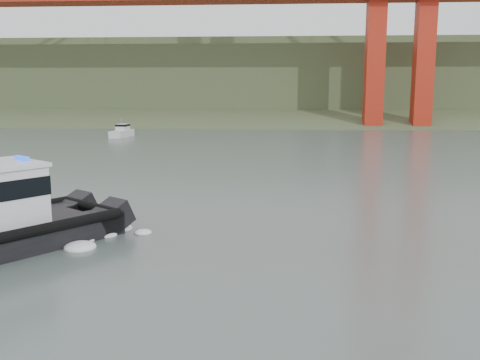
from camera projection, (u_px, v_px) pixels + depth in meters
The scene contains 3 objects.
ground at pixel (216, 289), 18.55m from camera, with size 400.00×400.00×0.00m, color #485551.
headlands at pixel (271, 87), 140.65m from camera, with size 500.00×105.36×27.12m.
motorboat at pixel (122, 132), 74.94m from camera, with size 2.31×5.29×2.82m.
Camera 1 is at (2.11, -17.52, 6.90)m, focal length 40.00 mm.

